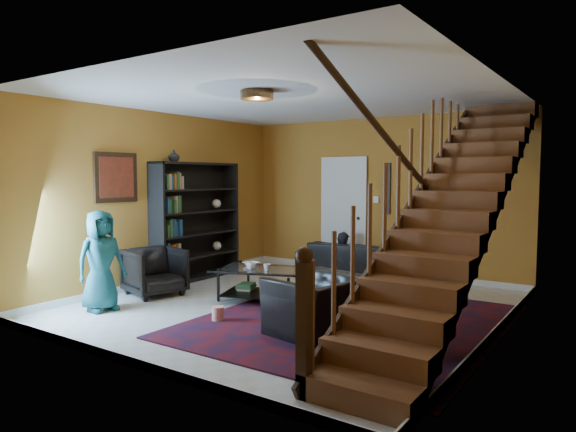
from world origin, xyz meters
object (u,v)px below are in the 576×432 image
(armchair_left, at_px, (155,272))
(sofa, at_px, (358,260))
(bookshelf, at_px, (197,223))
(coffee_table, at_px, (267,283))
(armchair_right, at_px, (318,306))

(armchair_left, bearing_deg, sofa, -17.66)
(bookshelf, xyz_separation_m, coffee_table, (2.00, -0.67, -0.68))
(sofa, bearing_deg, coffee_table, 79.93)
(armchair_right, bearing_deg, armchair_left, -85.02)
(armchair_right, distance_m, coffee_table, 1.59)
(sofa, height_order, coffee_table, sofa)
(bookshelf, relative_size, armchair_left, 2.58)
(sofa, relative_size, armchair_right, 2.07)
(armchair_right, xyz_separation_m, coffee_table, (-1.35, 0.84, -0.05))
(coffee_table, bearing_deg, sofa, 84.66)
(coffee_table, bearing_deg, armchair_right, -32.02)
(armchair_left, height_order, coffee_table, armchair_left)
(bookshelf, relative_size, sofa, 0.96)
(armchair_left, xyz_separation_m, coffee_table, (1.64, 0.58, -0.07))
(sofa, distance_m, armchair_right, 3.41)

